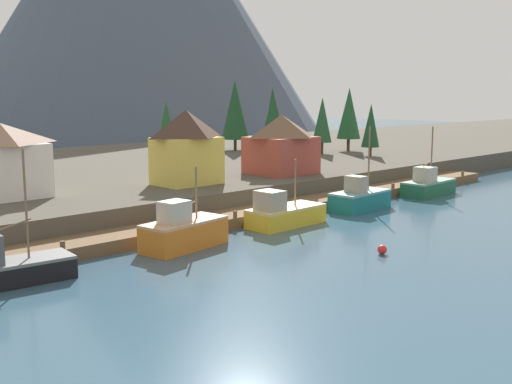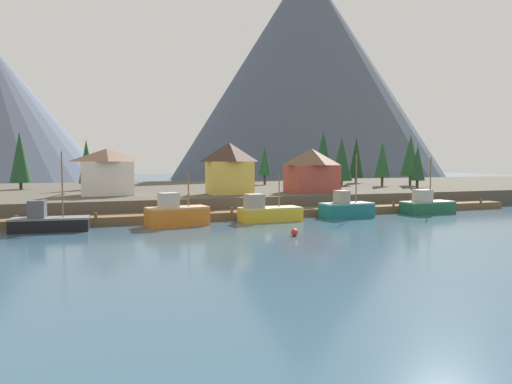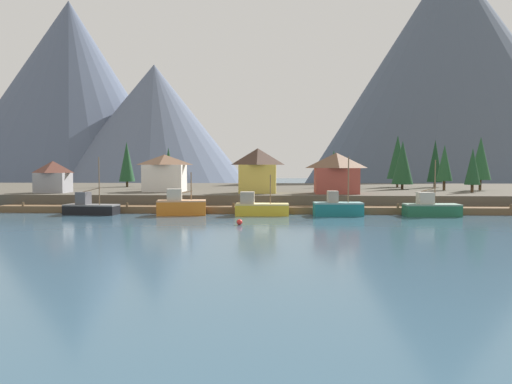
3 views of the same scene
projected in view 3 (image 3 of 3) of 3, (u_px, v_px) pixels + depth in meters
ground_plane at (265, 206)px, 92.18m from camera, size 400.00×400.00×1.00m
dock at (261, 209)px, 74.16m from camera, size 80.00×4.00×1.60m
shoreline_bank at (267, 194)px, 104.05m from camera, size 400.00×56.00×2.50m
mountain_west_peak at (70, 92)px, 223.98m from camera, size 101.31×101.31×81.95m
mountain_central_peak at (155, 124)px, 205.18m from camera, size 78.56×78.56×49.35m
mountain_east_peak at (450, 70)px, 191.83m from camera, size 112.82×112.82×89.60m
fishing_boat_black at (90, 208)px, 71.61m from camera, size 7.96×3.50×8.37m
fishing_boat_orange at (181, 206)px, 70.62m from camera, size 7.27×3.91×6.16m
fishing_boat_yellow at (260, 208)px, 70.34m from camera, size 7.65×3.30×5.84m
fishing_boat_teal at (338, 208)px, 69.71m from camera, size 6.96×3.37×8.36m
fishing_boat_green at (431, 208)px, 69.02m from camera, size 7.68×3.36×7.92m
house_grey at (53, 176)px, 84.17m from camera, size 5.42×4.44×5.44m
house_white at (165, 173)px, 88.10m from camera, size 7.41×5.47×6.63m
house_red at (336, 173)px, 81.48m from camera, size 7.35×6.35×6.78m
house_yellow at (258, 170)px, 82.85m from camera, size 6.47×4.89×7.56m
conifer_near_left at (473, 166)px, 84.98m from camera, size 2.66×2.66×7.69m
conifer_near_right at (444, 163)px, 92.28m from camera, size 2.95×2.95×8.61m
conifer_mid_left at (481, 158)px, 91.96m from camera, size 3.78×3.78×10.04m
conifer_mid_right at (435, 161)px, 104.89m from camera, size 3.27×3.27×10.17m
conifer_back_left at (169, 165)px, 101.93m from camera, size 2.66×2.66×8.48m
conifer_back_right at (403, 163)px, 96.31m from camera, size 4.17×4.17×9.51m
conifer_centre at (127, 162)px, 108.12m from camera, size 3.47×3.47×9.92m
conifer_far_left at (398, 157)px, 106.19m from camera, size 4.46×4.46×11.25m
conifer_far_right at (334, 164)px, 106.70m from camera, size 2.63×2.63×8.06m
channel_buoy at (239, 222)px, 58.70m from camera, size 0.70×0.70×0.70m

